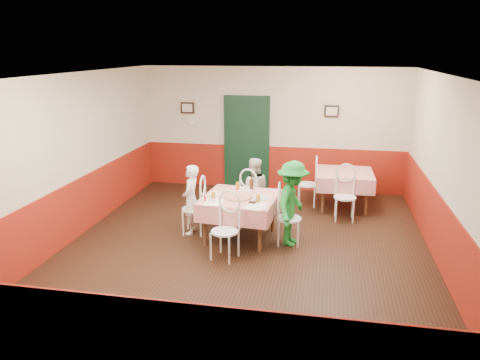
% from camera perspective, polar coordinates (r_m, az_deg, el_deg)
% --- Properties ---
extents(floor, '(7.00, 7.00, 0.00)m').
position_cam_1_polar(floor, '(7.83, 0.73, -8.23)').
color(floor, black).
rests_on(floor, ground).
extents(ceiling, '(7.00, 7.00, 0.00)m').
position_cam_1_polar(ceiling, '(7.16, 0.81, 12.69)').
color(ceiling, white).
rests_on(ceiling, back_wall).
extents(back_wall, '(6.00, 0.10, 2.80)m').
position_cam_1_polar(back_wall, '(10.77, 4.03, 6.19)').
color(back_wall, beige).
rests_on(back_wall, ground).
extents(front_wall, '(6.00, 0.10, 2.80)m').
position_cam_1_polar(front_wall, '(4.16, -7.79, -9.81)').
color(front_wall, beige).
rests_on(front_wall, ground).
extents(left_wall, '(0.10, 7.00, 2.80)m').
position_cam_1_polar(left_wall, '(8.41, -19.82, 2.58)').
color(left_wall, beige).
rests_on(left_wall, ground).
extents(right_wall, '(0.10, 7.00, 2.80)m').
position_cam_1_polar(right_wall, '(7.48, 24.04, 0.57)').
color(right_wall, beige).
rests_on(right_wall, ground).
extents(wainscot_back, '(6.00, 0.03, 1.00)m').
position_cam_1_polar(wainscot_back, '(10.94, 3.93, 1.52)').
color(wainscot_back, maroon).
rests_on(wainscot_back, ground).
extents(wainscot_front, '(6.00, 0.03, 1.00)m').
position_cam_1_polar(wainscot_front, '(4.63, -7.29, -19.84)').
color(wainscot_front, maroon).
rests_on(wainscot_front, ground).
extents(wainscot_left, '(0.03, 7.00, 1.00)m').
position_cam_1_polar(wainscot_left, '(8.64, -19.18, -3.24)').
color(wainscot_left, maroon).
rests_on(wainscot_left, ground).
extents(wainscot_right, '(0.03, 7.00, 1.00)m').
position_cam_1_polar(wainscot_right, '(7.74, 23.19, -5.87)').
color(wainscot_right, maroon).
rests_on(wainscot_right, ground).
extents(door, '(0.96, 0.06, 2.10)m').
position_cam_1_polar(door, '(10.87, 0.81, 4.44)').
color(door, black).
rests_on(door, ground).
extents(picture_left, '(0.32, 0.03, 0.26)m').
position_cam_1_polar(picture_left, '(11.06, -6.42, 8.74)').
color(picture_left, black).
rests_on(picture_left, back_wall).
extents(picture_right, '(0.32, 0.03, 0.26)m').
position_cam_1_polar(picture_right, '(10.58, 11.12, 8.23)').
color(picture_right, black).
rests_on(picture_right, back_wall).
extents(thermostat, '(0.10, 0.03, 0.10)m').
position_cam_1_polar(thermostat, '(11.08, -5.87, 6.94)').
color(thermostat, white).
rests_on(thermostat, back_wall).
extents(main_table, '(1.33, 1.33, 0.77)m').
position_cam_1_polar(main_table, '(8.06, 0.00, -4.62)').
color(main_table, red).
rests_on(main_table, ground).
extents(second_table, '(1.14, 1.14, 0.77)m').
position_cam_1_polar(second_table, '(9.85, 12.54, -1.19)').
color(second_table, red).
rests_on(second_table, ground).
extents(chair_left, '(0.43, 0.43, 0.90)m').
position_cam_1_polar(chair_left, '(8.30, -5.65, -3.54)').
color(chair_left, white).
rests_on(chair_left, ground).
extents(chair_right, '(0.44, 0.44, 0.90)m').
position_cam_1_polar(chair_right, '(7.86, 5.98, -4.69)').
color(chair_right, white).
rests_on(chair_right, ground).
extents(chair_far, '(0.54, 0.54, 0.90)m').
position_cam_1_polar(chair_far, '(8.81, 1.55, -2.31)').
color(chair_far, white).
rests_on(chair_far, ground).
extents(chair_near, '(0.52, 0.52, 0.90)m').
position_cam_1_polar(chair_near, '(7.28, -1.89, -6.30)').
color(chair_near, white).
rests_on(chair_near, ground).
extents(chair_second_a, '(0.43, 0.43, 0.90)m').
position_cam_1_polar(chair_second_a, '(9.83, 8.20, -0.55)').
color(chair_second_a, white).
rests_on(chair_second_a, ground).
extents(chair_second_b, '(0.43, 0.43, 0.90)m').
position_cam_1_polar(chair_second_b, '(9.12, 12.68, -2.09)').
color(chair_second_b, white).
rests_on(chair_second_b, ground).
extents(pizza, '(0.50, 0.50, 0.03)m').
position_cam_1_polar(pizza, '(7.87, -0.20, -2.07)').
color(pizza, '#B74723').
rests_on(pizza, main_table).
extents(plate_left, '(0.27, 0.27, 0.01)m').
position_cam_1_polar(plate_left, '(8.07, -3.02, -1.68)').
color(plate_left, white).
rests_on(plate_left, main_table).
extents(plate_right, '(0.27, 0.27, 0.01)m').
position_cam_1_polar(plate_right, '(7.85, 2.75, -2.18)').
color(plate_right, white).
rests_on(plate_right, main_table).
extents(plate_far, '(0.27, 0.27, 0.01)m').
position_cam_1_polar(plate_far, '(8.31, 0.69, -1.14)').
color(plate_far, white).
rests_on(plate_far, main_table).
extents(glass_a, '(0.07, 0.07, 0.12)m').
position_cam_1_polar(glass_a, '(7.78, -3.25, -1.94)').
color(glass_a, '#BF7219').
rests_on(glass_a, main_table).
extents(glass_b, '(0.07, 0.07, 0.12)m').
position_cam_1_polar(glass_b, '(7.64, 2.22, -2.26)').
color(glass_b, '#BF7219').
rests_on(glass_b, main_table).
extents(glass_c, '(0.08, 0.08, 0.13)m').
position_cam_1_polar(glass_c, '(8.31, -0.30, -0.72)').
color(glass_c, '#BF7219').
rests_on(glass_c, main_table).
extents(beer_bottle, '(0.07, 0.07, 0.22)m').
position_cam_1_polar(beer_bottle, '(8.28, 1.42, -0.47)').
color(beer_bottle, '#381C0A').
rests_on(beer_bottle, main_table).
extents(shaker_a, '(0.04, 0.04, 0.09)m').
position_cam_1_polar(shaker_a, '(7.69, -3.68, -2.29)').
color(shaker_a, silver).
rests_on(shaker_a, main_table).
extents(shaker_b, '(0.04, 0.04, 0.09)m').
position_cam_1_polar(shaker_b, '(7.63, -3.35, -2.43)').
color(shaker_b, silver).
rests_on(shaker_b, main_table).
extents(shaker_c, '(0.04, 0.04, 0.09)m').
position_cam_1_polar(shaker_c, '(7.73, -4.27, -2.21)').
color(shaker_c, '#B23319').
rests_on(shaker_c, main_table).
extents(menu_left, '(0.32, 0.41, 0.00)m').
position_cam_1_polar(menu_left, '(7.66, -3.19, -2.71)').
color(menu_left, white).
rests_on(menu_left, main_table).
extents(menu_right, '(0.41, 0.47, 0.00)m').
position_cam_1_polar(menu_right, '(7.47, 2.01, -3.18)').
color(menu_right, white).
rests_on(menu_right, main_table).
extents(wallet, '(0.12, 0.10, 0.02)m').
position_cam_1_polar(wallet, '(7.60, 1.53, -2.75)').
color(wallet, black).
rests_on(wallet, main_table).
extents(diner_left, '(0.30, 0.46, 1.24)m').
position_cam_1_polar(diner_left, '(8.27, -6.00, -2.39)').
color(diner_left, gray).
rests_on(diner_left, ground).
extents(diner_far, '(0.66, 0.55, 1.23)m').
position_cam_1_polar(diner_far, '(8.81, 1.64, -1.20)').
color(diner_far, gray).
rests_on(diner_far, ground).
extents(diner_right, '(0.69, 1.01, 1.43)m').
position_cam_1_polar(diner_right, '(7.76, 6.40, -2.88)').
color(diner_right, gray).
rests_on(diner_right, ground).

